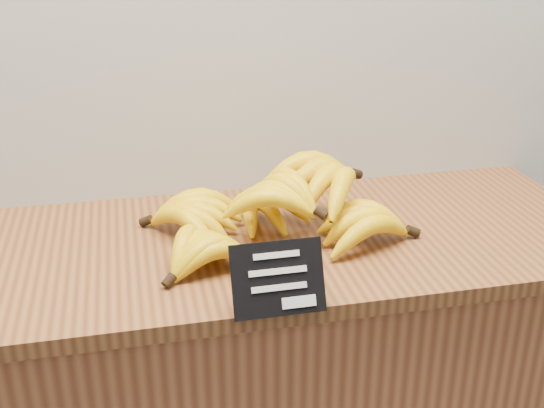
{
  "coord_description": "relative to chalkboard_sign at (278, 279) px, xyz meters",
  "views": [
    {
      "loc": [
        -0.19,
        1.59,
        1.52
      ],
      "look_at": [
        0.05,
        2.7,
        1.02
      ],
      "focal_mm": 45.0,
      "sensor_mm": 36.0,
      "label": 1
    }
  ],
  "objects": [
    {
      "name": "counter_top",
      "position": [
        0.04,
        0.26,
        -0.07
      ],
      "size": [
        1.34,
        0.54,
        0.03
      ],
      "primitive_type": "cube",
      "color": "brown",
      "rests_on": "counter"
    },
    {
      "name": "chalkboard_sign",
      "position": [
        0.0,
        0.0,
        0.0
      ],
      "size": [
        0.15,
        0.05,
        0.11
      ],
      "primitive_type": "cube",
      "rotation": [
        -0.42,
        0.0,
        0.0
      ],
      "color": "black",
      "rests_on": "counter_top"
    },
    {
      "name": "banana_pile",
      "position": [
        0.06,
        0.25,
        -0.0
      ],
      "size": [
        0.53,
        0.38,
        0.13
      ],
      "color": "yellow",
      "rests_on": "counter_top"
    }
  ]
}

